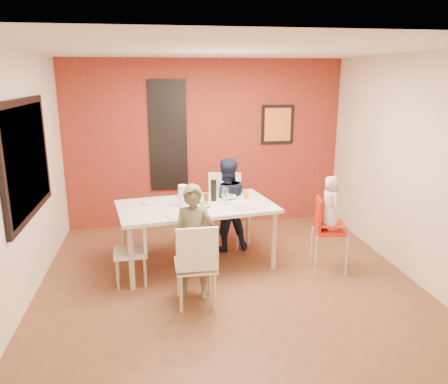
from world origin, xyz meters
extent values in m
plane|color=brown|center=(0.00, 0.00, 0.00)|extent=(4.50, 4.50, 0.00)
cube|color=silver|center=(0.00, 0.00, 2.70)|extent=(4.50, 4.50, 0.02)
cube|color=#F3E0C9|center=(0.00, 2.25, 1.35)|extent=(4.50, 0.02, 2.70)
cube|color=#F3E0C9|center=(0.00, -2.25, 1.35)|extent=(4.50, 0.02, 2.70)
cube|color=#F3E0C9|center=(-2.25, 0.00, 1.35)|extent=(0.02, 4.50, 2.70)
cube|color=#F3E0C9|center=(2.25, 0.00, 1.35)|extent=(0.02, 4.50, 2.70)
cube|color=maroon|center=(0.00, 2.23, 1.35)|extent=(4.50, 0.02, 2.70)
cube|color=black|center=(-2.22, 0.20, 1.55)|extent=(0.05, 1.70, 1.30)
cube|color=black|center=(-2.21, 0.20, 1.55)|extent=(0.02, 1.55, 1.15)
cube|color=silver|center=(-0.60, 2.21, 1.50)|extent=(0.55, 0.03, 1.70)
cube|color=black|center=(-0.60, 2.21, 1.50)|extent=(0.60, 0.03, 1.76)
cube|color=black|center=(1.20, 2.21, 1.65)|extent=(0.54, 0.03, 0.64)
cube|color=orange|center=(1.20, 2.19, 1.65)|extent=(0.44, 0.01, 0.54)
cube|color=silver|center=(-0.32, 0.56, 0.80)|extent=(2.12, 1.39, 0.04)
cylinder|color=#C9AF95|center=(-1.14, -0.03, 0.39)|extent=(0.07, 0.07, 0.78)
cylinder|color=#C9AF95|center=(-1.28, 0.88, 0.39)|extent=(0.07, 0.07, 0.78)
cylinder|color=#C9AF95|center=(0.64, 0.25, 0.39)|extent=(0.07, 0.07, 0.78)
cylinder|color=#C9AF95|center=(0.50, 1.16, 0.39)|extent=(0.07, 0.07, 0.78)
cube|color=white|center=(-0.43, -0.45, 0.45)|extent=(0.44, 0.44, 0.05)
cube|color=white|center=(-0.43, -0.65, 0.69)|extent=(0.44, 0.05, 0.50)
cylinder|color=beige|center=(-0.26, -0.27, 0.21)|extent=(0.04, 0.04, 0.43)
cylinder|color=beige|center=(-0.25, -0.63, 0.21)|extent=(0.04, 0.04, 0.43)
cylinder|color=beige|center=(-0.61, -0.28, 0.21)|extent=(0.04, 0.04, 0.43)
cylinder|color=beige|center=(-0.61, -0.64, 0.21)|extent=(0.04, 0.04, 0.43)
cube|color=white|center=(0.15, 1.19, 0.49)|extent=(0.57, 0.57, 0.05)
cube|color=white|center=(0.19, 1.41, 0.77)|extent=(0.48, 0.13, 0.55)
cylinder|color=beige|center=(-0.08, 1.04, 0.24)|extent=(0.04, 0.04, 0.47)
cylinder|color=beige|center=(-0.01, 1.43, 0.24)|extent=(0.04, 0.04, 0.47)
cylinder|color=beige|center=(0.30, 0.96, 0.24)|extent=(0.04, 0.04, 0.47)
cylinder|color=beige|center=(0.38, 1.35, 0.24)|extent=(0.04, 0.04, 0.47)
cube|color=silver|center=(-1.16, 0.14, 0.40)|extent=(0.41, 0.41, 0.04)
cube|color=silver|center=(-0.98, 0.15, 0.62)|extent=(0.06, 0.39, 0.44)
cylinder|color=tan|center=(-1.32, 0.29, 0.19)|extent=(0.03, 0.03, 0.38)
cylinder|color=tan|center=(-1.01, 0.31, 0.19)|extent=(0.03, 0.03, 0.38)
cylinder|color=tan|center=(-1.31, -0.02, 0.19)|extent=(0.03, 0.03, 0.38)
cylinder|color=tan|center=(-0.99, -0.01, 0.19)|extent=(0.03, 0.03, 0.38)
cube|color=red|center=(1.33, 0.10, 0.54)|extent=(0.40, 0.40, 0.05)
cube|color=red|center=(1.17, 0.14, 0.76)|extent=(0.10, 0.33, 0.39)
cube|color=red|center=(1.33, 0.10, 0.64)|extent=(0.40, 0.40, 0.02)
cylinder|color=#BCAB8C|center=(1.47, -0.12, 0.26)|extent=(0.03, 0.03, 0.52)
cylinder|color=#BCAB8C|center=(1.10, -0.04, 0.26)|extent=(0.03, 0.03, 0.52)
cylinder|color=#BCAB8C|center=(1.55, 0.25, 0.26)|extent=(0.03, 0.03, 0.52)
cylinder|color=#BCAB8C|center=(1.18, 0.33, 0.26)|extent=(0.03, 0.03, 0.52)
imported|color=#605F45|center=(-0.43, -0.29, 0.65)|extent=(0.55, 0.44, 1.30)
imported|color=#161932|center=(0.15, 1.03, 0.67)|extent=(0.69, 0.55, 1.33)
imported|color=beige|center=(1.31, 0.10, 0.91)|extent=(0.25, 0.36, 0.68)
cube|color=white|center=(-0.60, 0.14, 0.83)|extent=(0.27, 0.27, 0.01)
cube|color=white|center=(-0.40, 0.96, 0.83)|extent=(0.31, 0.31, 0.01)
cube|color=silver|center=(0.27, 0.34, 0.83)|extent=(0.26, 0.26, 0.01)
cube|color=white|center=(-0.88, 0.72, 0.83)|extent=(0.29, 0.29, 0.01)
imported|color=white|center=(-0.24, 0.46, 0.85)|extent=(0.24, 0.24, 0.05)
imported|color=white|center=(0.14, 0.78, 0.85)|extent=(0.23, 0.23, 0.05)
cylinder|color=black|center=(-0.07, 0.71, 0.97)|extent=(0.08, 0.08, 0.29)
cylinder|color=white|center=(-0.33, 0.32, 0.92)|extent=(0.07, 0.07, 0.20)
cylinder|color=white|center=(0.05, 0.53, 0.93)|extent=(0.07, 0.07, 0.21)
cylinder|color=white|center=(-0.49, 0.55, 0.96)|extent=(0.12, 0.12, 0.27)
cylinder|color=red|center=(-0.18, 0.56, 0.90)|extent=(0.04, 0.04, 0.15)
cylinder|color=#357A28|center=(-0.20, 0.63, 0.89)|extent=(0.04, 0.04, 0.14)
cylinder|color=brown|center=(-0.28, 0.66, 0.89)|extent=(0.04, 0.04, 0.14)
cylinder|color=orange|center=(0.38, 0.76, 0.88)|extent=(0.06, 0.06, 0.11)
camera|label=1|loc=(-0.82, -4.81, 2.43)|focal=35.00mm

